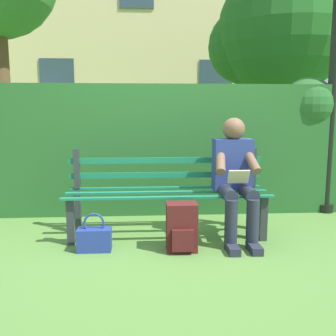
{
  "coord_description": "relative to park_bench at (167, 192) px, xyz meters",
  "views": [
    {
      "loc": [
        0.23,
        3.62,
        1.25
      ],
      "look_at": [
        0.0,
        0.1,
        0.72
      ],
      "focal_mm": 39.6,
      "sensor_mm": 36.0,
      "label": 1
    }
  ],
  "objects": [
    {
      "name": "ground",
      "position": [
        0.0,
        0.07,
        -0.44
      ],
      "size": [
        60.0,
        60.0,
        0.0
      ],
      "primitive_type": "plane",
      "color": "#517F38"
    },
    {
      "name": "park_bench",
      "position": [
        0.0,
        0.0,
        0.0
      ],
      "size": [
        2.01,
        0.52,
        0.88
      ],
      "color": "#2D3338",
      "rests_on": "ground"
    },
    {
      "name": "person_seated",
      "position": [
        -0.66,
        0.18,
        0.2
      ],
      "size": [
        0.44,
        0.73,
        1.19
      ],
      "color": "navy",
      "rests_on": "ground"
    },
    {
      "name": "hedge_backdrop",
      "position": [
        -0.32,
        -1.06,
        0.39
      ],
      "size": [
        5.22,
        0.83,
        1.68
      ],
      "color": "#265B28",
      "rests_on": "ground"
    },
    {
      "name": "building_facade",
      "position": [
        0.39,
        -8.0,
        3.23
      ],
      "size": [
        8.54,
        2.86,
        7.33
      ],
      "color": "beige",
      "rests_on": "ground"
    },
    {
      "name": "backpack",
      "position": [
        -0.1,
        0.47,
        -0.22
      ],
      "size": [
        0.28,
        0.27,
        0.44
      ],
      "color": "#4C1919",
      "rests_on": "ground"
    },
    {
      "name": "handbag",
      "position": [
        0.69,
        0.43,
        -0.33
      ],
      "size": [
        0.3,
        0.15,
        0.35
      ],
      "color": "navy",
      "rests_on": "ground"
    },
    {
      "name": "tree_far",
      "position": [
        -2.35,
        -3.61,
        2.31
      ],
      "size": [
        2.64,
        2.52,
        4.07
      ],
      "color": "brown",
      "rests_on": "ground"
    },
    {
      "name": "lamp_post",
      "position": [
        -2.05,
        -0.74,
        1.39
      ],
      "size": [
        0.27,
        0.27,
        3.06
      ],
      "color": "black",
      "rests_on": "ground"
    }
  ]
}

